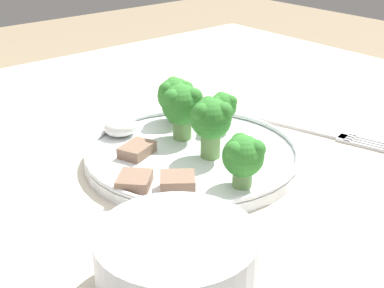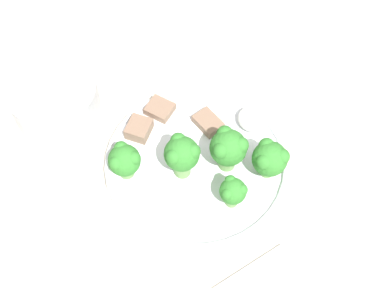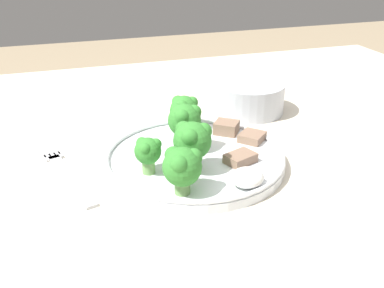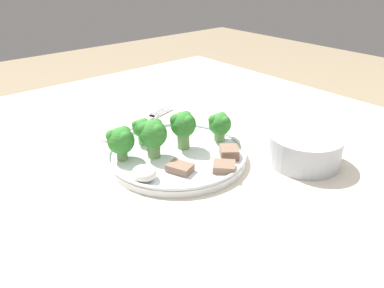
% 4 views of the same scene
% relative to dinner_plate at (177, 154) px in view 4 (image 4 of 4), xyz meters
% --- Properties ---
extents(table, '(1.20, 1.03, 0.71)m').
position_rel_dinner_plate_xyz_m(table, '(0.05, 0.02, -0.10)').
color(table, beige).
rests_on(table, ground_plane).
extents(dinner_plate, '(0.24, 0.24, 0.02)m').
position_rel_dinner_plate_xyz_m(dinner_plate, '(0.00, 0.00, 0.00)').
color(dinner_plate, white).
rests_on(dinner_plate, table).
extents(fork, '(0.07, 0.21, 0.00)m').
position_rel_dinner_plate_xyz_m(fork, '(-0.17, 0.03, -0.01)').
color(fork, silver).
rests_on(fork, table).
extents(cream_bowl, '(0.12, 0.12, 0.05)m').
position_rel_dinner_plate_xyz_m(cream_bowl, '(0.15, 0.16, 0.02)').
color(cream_bowl, '#B7BCC6').
rests_on(cream_bowl, table).
extents(broccoli_floret_near_rim_left, '(0.05, 0.05, 0.07)m').
position_rel_dinner_plate_xyz_m(broccoli_floret_near_rim_left, '(-0.01, 0.02, 0.05)').
color(broccoli_floret_near_rim_left, '#709E56').
rests_on(broccoli_floret_near_rim_left, dinner_plate).
extents(broccoli_floret_center_left, '(0.05, 0.05, 0.07)m').
position_rel_dinner_plate_xyz_m(broccoli_floret_center_left, '(-0.02, -0.04, 0.05)').
color(broccoli_floret_center_left, '#709E56').
rests_on(broccoli_floret_center_left, dinner_plate).
extents(broccoli_floret_back_left, '(0.04, 0.03, 0.05)m').
position_rel_dinner_plate_xyz_m(broccoli_floret_back_left, '(-0.07, -0.02, 0.03)').
color(broccoli_floret_back_left, '#709E56').
rests_on(broccoli_floret_back_left, dinner_plate).
extents(broccoli_floret_front_left, '(0.04, 0.04, 0.05)m').
position_rel_dinner_plate_xyz_m(broccoli_floret_front_left, '(0.01, 0.09, 0.04)').
color(broccoli_floret_front_left, '#709E56').
rests_on(broccoli_floret_front_left, dinner_plate).
extents(broccoli_floret_center_back, '(0.05, 0.05, 0.06)m').
position_rel_dinner_plate_xyz_m(broccoli_floret_center_back, '(-0.04, -0.08, 0.04)').
color(broccoli_floret_center_back, '#709E56').
rests_on(broccoli_floret_center_back, dinner_plate).
extents(meat_slice_front_slice, '(0.05, 0.05, 0.01)m').
position_rel_dinner_plate_xyz_m(meat_slice_front_slice, '(0.10, 0.02, 0.01)').
color(meat_slice_front_slice, '#846651').
rests_on(meat_slice_front_slice, dinner_plate).
extents(meat_slice_middle_slice, '(0.05, 0.04, 0.01)m').
position_rel_dinner_plate_xyz_m(meat_slice_middle_slice, '(0.05, -0.03, 0.01)').
color(meat_slice_middle_slice, '#846651').
rests_on(meat_slice_middle_slice, dinner_plate).
extents(meat_slice_rear_slice, '(0.05, 0.05, 0.02)m').
position_rel_dinner_plate_xyz_m(meat_slice_rear_slice, '(0.07, 0.06, 0.01)').
color(meat_slice_rear_slice, '#846651').
rests_on(meat_slice_rear_slice, dinner_plate).
extents(sauce_dollop, '(0.04, 0.04, 0.02)m').
position_rel_dinner_plate_xyz_m(sauce_dollop, '(0.04, -0.09, 0.01)').
color(sauce_dollop, white).
rests_on(sauce_dollop, dinner_plate).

